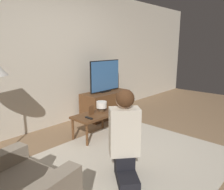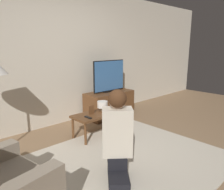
# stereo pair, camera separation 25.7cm
# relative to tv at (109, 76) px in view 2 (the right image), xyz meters

# --- Properties ---
(ground_plane) EXTENTS (10.00, 10.00, 0.00)m
(ground_plane) POSITION_rel_tv_xyz_m (-1.04, -1.56, -0.88)
(ground_plane) COLOR #896B4C
(wall_back) EXTENTS (10.00, 0.06, 2.60)m
(wall_back) POSITION_rel_tv_xyz_m (-1.04, 0.37, 0.42)
(wall_back) COLOR beige
(wall_back) RESTS_ON ground_plane
(rug) EXTENTS (2.39, 2.13, 0.02)m
(rug) POSITION_rel_tv_xyz_m (-1.04, -1.56, -0.87)
(rug) COLOR beige
(rug) RESTS_ON ground_plane
(tv_stand) EXTENTS (1.05, 0.49, 0.54)m
(tv_stand) POSITION_rel_tv_xyz_m (0.00, -0.00, -0.61)
(tv_stand) COLOR brown
(tv_stand) RESTS_ON ground_plane
(tv) EXTENTS (0.82, 0.08, 0.67)m
(tv) POSITION_rel_tv_xyz_m (0.00, 0.00, 0.00)
(tv) COLOR black
(tv) RESTS_ON tv_stand
(coffee_table) EXTENTS (0.76, 0.42, 0.40)m
(coffee_table) POSITION_rel_tv_xyz_m (-0.90, -0.65, -0.53)
(coffee_table) COLOR brown
(coffee_table) RESTS_ON ground_plane
(person_kneeling) EXTENTS (0.69, 0.76, 1.03)m
(person_kneeling) POSITION_rel_tv_xyz_m (-1.44, -1.71, -0.34)
(person_kneeling) COLOR black
(person_kneeling) RESTS_ON rug
(picture_frame) EXTENTS (0.11, 0.01, 0.15)m
(picture_frame) POSITION_rel_tv_xyz_m (-0.95, -0.61, -0.41)
(picture_frame) COLOR brown
(picture_frame) RESTS_ON coffee_table
(table_lamp) EXTENTS (0.18, 0.18, 0.17)m
(table_lamp) POSITION_rel_tv_xyz_m (-0.70, -0.59, -0.38)
(table_lamp) COLOR #4C3823
(table_lamp) RESTS_ON coffee_table
(remote) EXTENTS (0.04, 0.15, 0.02)m
(remote) POSITION_rel_tv_xyz_m (-1.11, -0.73, -0.47)
(remote) COLOR black
(remote) RESTS_ON coffee_table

